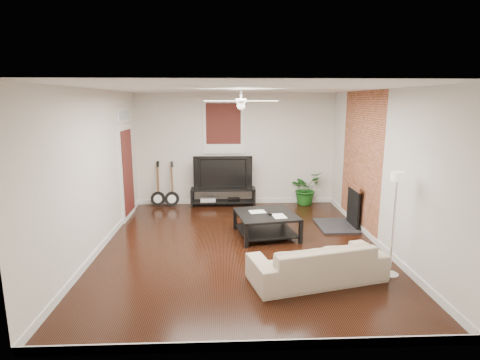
% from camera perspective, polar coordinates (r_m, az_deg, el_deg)
% --- Properties ---
extents(room, '(5.01, 6.01, 2.81)m').
position_cam_1_polar(room, '(6.70, 0.15, 1.40)').
color(room, black).
rests_on(room, ground).
extents(brick_accent, '(0.02, 2.20, 2.80)m').
position_cam_1_polar(brick_accent, '(8.17, 17.54, 2.72)').
color(brick_accent, brown).
rests_on(brick_accent, floor).
extents(fireplace, '(0.80, 1.10, 0.92)m').
position_cam_1_polar(fireplace, '(8.27, 15.26, -3.71)').
color(fireplace, black).
rests_on(fireplace, floor).
extents(window_back, '(1.00, 0.06, 1.30)m').
position_cam_1_polar(window_back, '(9.58, -2.49, 7.80)').
color(window_back, '#34130E').
rests_on(window_back, wall_back).
extents(door_left, '(0.08, 1.00, 2.50)m').
position_cam_1_polar(door_left, '(8.86, -16.57, 2.46)').
color(door_left, white).
rests_on(door_left, wall_left).
extents(tv_stand, '(1.61, 0.43, 0.45)m').
position_cam_1_polar(tv_stand, '(9.66, -2.53, -2.53)').
color(tv_stand, black).
rests_on(tv_stand, floor).
extents(tv, '(1.45, 0.19, 0.83)m').
position_cam_1_polar(tv, '(9.54, -2.57, 1.23)').
color(tv, black).
rests_on(tv, tv_stand).
extents(coffee_table, '(1.27, 1.27, 0.46)m').
position_cam_1_polar(coffee_table, '(7.52, 3.92, -6.66)').
color(coffee_table, black).
rests_on(coffee_table, floor).
extents(sofa, '(2.10, 1.23, 0.58)m').
position_cam_1_polar(sofa, '(5.84, 11.42, -11.85)').
color(sofa, '#BEAC8E').
rests_on(sofa, floor).
extents(floor_lamp, '(0.32, 0.32, 1.61)m').
position_cam_1_polar(floor_lamp, '(6.12, 21.93, -6.21)').
color(floor_lamp, silver).
rests_on(floor_lamp, floor).
extents(potted_plant, '(1.00, 0.98, 0.84)m').
position_cam_1_polar(potted_plant, '(9.87, 9.73, -1.22)').
color(potted_plant, '#1A5819').
rests_on(potted_plant, floor).
extents(guitar_left, '(0.38, 0.29, 1.15)m').
position_cam_1_polar(guitar_left, '(9.69, -12.22, -0.63)').
color(guitar_left, black).
rests_on(guitar_left, floor).
extents(guitar_right, '(0.40, 0.32, 1.15)m').
position_cam_1_polar(guitar_right, '(9.61, -10.19, -0.65)').
color(guitar_right, black).
rests_on(guitar_right, floor).
extents(ceiling_fan, '(1.24, 1.24, 0.32)m').
position_cam_1_polar(ceiling_fan, '(6.59, 0.15, 11.72)').
color(ceiling_fan, white).
rests_on(ceiling_fan, ceiling).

